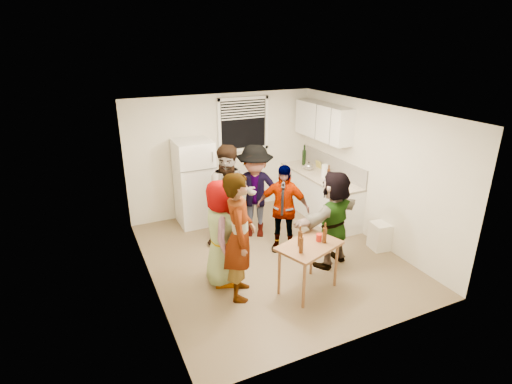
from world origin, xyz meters
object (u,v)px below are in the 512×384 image
wine_bottle (304,165)px  trash_bin (381,236)px  blue_cup (326,185)px  kettle (309,170)px  guest_back_left (232,243)px  guest_stripe (240,294)px  beer_bottle_counter (328,182)px  beer_bottle_table (301,252)px  red_cup (319,241)px  guest_back_right (255,235)px  guest_grey (224,281)px  guest_orange (330,263)px  guest_black (282,249)px  serving_table (307,289)px  refrigerator (195,183)px

wine_bottle → trash_bin: (0.15, -2.43, -0.65)m
blue_cup → wine_bottle: bearing=76.7°
kettle → trash_bin: size_ratio=0.48×
guest_back_left → guest_stripe: bearing=-90.6°
beer_bottle_counter → blue_cup: 0.22m
beer_bottle_table → guest_back_left: beer_bottle_table is taller
blue_cup → trash_bin: size_ratio=0.22×
beer_bottle_table → trash_bin: bearing=18.2°
red_cup → guest_back_left: 2.04m
red_cup → guest_back_right: size_ratio=0.06×
guest_grey → guest_back_right: 1.63m
trash_bin → beer_bottle_table: 2.24m
beer_bottle_counter → guest_grey: beer_bottle_counter is taller
kettle → guest_grey: (-2.65, -1.86, -0.90)m
red_cup → trash_bin: bearing=16.8°
kettle → guest_orange: 2.45m
wine_bottle → beer_bottle_table: wine_bottle is taller
kettle → guest_stripe: size_ratio=0.12×
guest_grey → guest_black: 1.39m
kettle → red_cup: 2.94m
guest_back_right → beer_bottle_counter: bearing=23.3°
guest_orange → serving_table: bearing=14.9°
refrigerator → guest_stripe: 2.78m
beer_bottle_counter → blue_cup: (-0.16, -0.16, 0.00)m
serving_table → guest_back_right: size_ratio=0.51×
trash_bin → serving_table: trash_bin is taller
beer_bottle_counter → guest_stripe: (-2.50, -1.49, -0.90)m
beer_bottle_table → red_cup: 0.45m
trash_bin → beer_bottle_table: (-2.07, -0.68, 0.50)m
red_cup → beer_bottle_table: bearing=-156.4°
trash_bin → guest_back_right: trash_bin is taller
beer_bottle_counter → guest_orange: beer_bottle_counter is taller
kettle → red_cup: bearing=-111.0°
beer_bottle_table → guest_back_right: beer_bottle_table is taller
red_cup → guest_back_left: bearing=110.7°
refrigerator → guest_orange: bearing=-57.9°
kettle → red_cup: kettle is taller
beer_bottle_counter → guest_stripe: size_ratio=0.13×
refrigerator → red_cup: bearing=-71.4°
beer_bottle_table → guest_grey: 1.43m
guest_back_right → trash_bin: bearing=-9.2°
beer_bottle_counter → guest_grey: size_ratio=0.15×
beer_bottle_counter → guest_stripe: 3.04m
trash_bin → guest_orange: (-1.09, -0.05, -0.25)m
guest_back_right → blue_cup: bearing=16.2°
beer_bottle_table → red_cup: size_ratio=2.00×
guest_back_left → red_cup: bearing=-52.8°
refrigerator → kettle: refrigerator is taller
guest_grey → guest_orange: size_ratio=1.02×
blue_cup → serving_table: 2.34m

